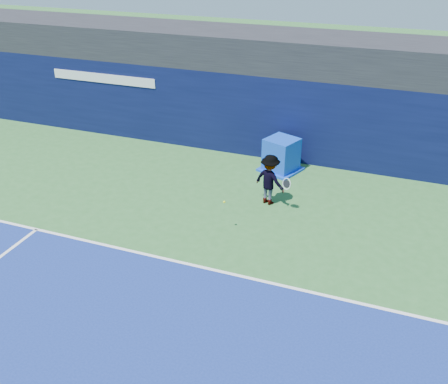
# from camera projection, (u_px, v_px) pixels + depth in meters

# --- Properties ---
(ground) EXTENTS (80.00, 80.00, 0.00)m
(ground) POSITION_uv_depth(u_px,v_px,m) (142.00, 351.00, 9.98)
(ground) COLOR #2E662E
(ground) RESTS_ON ground
(baseline) EXTENTS (24.00, 0.10, 0.01)m
(baseline) POSITION_uv_depth(u_px,v_px,m) (200.00, 267.00, 12.45)
(baseline) COLOR white
(baseline) RESTS_ON ground
(stadium_band) EXTENTS (36.00, 3.00, 1.20)m
(stadium_band) POSITION_uv_depth(u_px,v_px,m) (291.00, 51.00, 17.80)
(stadium_band) COLOR black
(stadium_band) RESTS_ON back_wall_assembly
(back_wall_assembly) EXTENTS (36.00, 1.03, 3.00)m
(back_wall_assembly) POSITION_uv_depth(u_px,v_px,m) (281.00, 116.00, 17.96)
(back_wall_assembly) COLOR #090E33
(back_wall_assembly) RESTS_ON ground
(equipment_cart) EXTENTS (1.58, 1.58, 1.17)m
(equipment_cart) POSITION_uv_depth(u_px,v_px,m) (281.00, 156.00, 17.19)
(equipment_cart) COLOR #0D38B9
(equipment_cart) RESTS_ON ground
(tennis_player) EXTENTS (1.32, 0.92, 1.59)m
(tennis_player) POSITION_uv_depth(u_px,v_px,m) (270.00, 180.00, 15.01)
(tennis_player) COLOR white
(tennis_player) RESTS_ON ground
(tennis_ball) EXTENTS (0.07, 0.07, 0.07)m
(tennis_ball) POSITION_uv_depth(u_px,v_px,m) (224.00, 202.00, 13.59)
(tennis_ball) COLOR yellow
(tennis_ball) RESTS_ON ground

